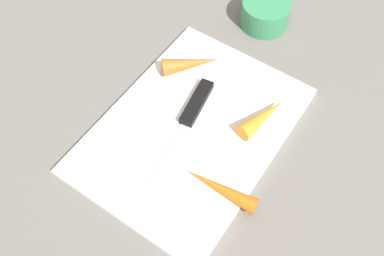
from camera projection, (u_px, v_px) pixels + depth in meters
The scene contains 7 objects.
ground_plane at pixel (192, 132), 0.69m from camera, with size 1.40×1.40×0.00m, color slate.
cutting_board at pixel (192, 130), 0.68m from camera, with size 0.36×0.26×0.01m, color white.
knife at pixel (193, 109), 0.69m from camera, with size 0.20×0.05×0.01m.
carrot_shortest at pixel (263, 117), 0.67m from camera, with size 0.03×0.03×0.09m, color orange.
carrot_longest at pixel (221, 188), 0.61m from camera, with size 0.02×0.02×0.11m, color orange.
carrot_medium at pixel (191, 63), 0.73m from camera, with size 0.03×0.03×0.10m, color orange.
small_bowl at pixel (265, 13), 0.80m from camera, with size 0.09×0.09×0.05m, color #388C59.
Camera 1 is at (0.30, 0.21, 0.58)m, focal length 40.44 mm.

